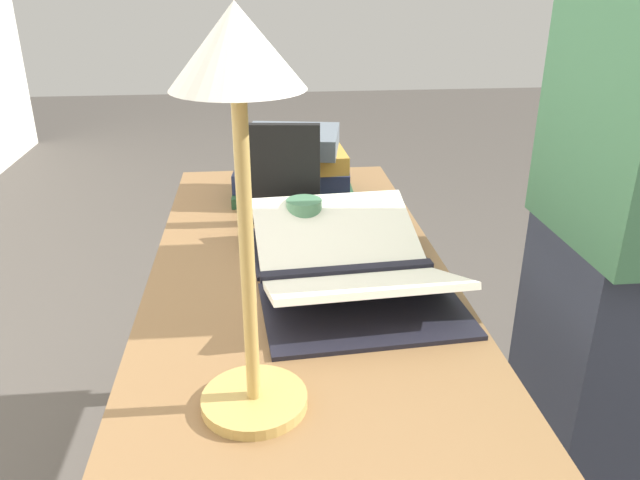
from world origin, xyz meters
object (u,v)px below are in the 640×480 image
coffee_mug (305,220)px  person_reader (617,221)px  reading_lamp (240,117)px  open_book (348,264)px  book_standing_upright (284,175)px  book_stack_tall (292,165)px

coffee_mug → person_reader: size_ratio=0.06×
reading_lamp → person_reader: size_ratio=0.30×
open_book → reading_lamp: size_ratio=1.04×
book_standing_upright → reading_lamp: 0.70m
open_book → person_reader: (-0.01, -0.51, 0.07)m
open_book → coffee_mug: bearing=15.2°
open_book → book_standing_upright: bearing=15.9°
coffee_mug → person_reader: bearing=-109.2°
reading_lamp → coffee_mug: size_ratio=4.81×
open_book → book_stack_tall: book_stack_tall is taller
open_book → reading_lamp: 0.54m
open_book → book_standing_upright: book_standing_upright is taller
book_standing_upright → book_stack_tall: bearing=-2.5°
reading_lamp → coffee_mug: reading_lamp is taller
reading_lamp → coffee_mug: bearing=-11.5°
book_standing_upright → person_reader: size_ratio=0.14×
open_book → reading_lamp: bearing=149.7°
book_standing_upright → reading_lamp: size_ratio=0.45×
open_book → book_standing_upright: 0.32m
person_reader → book_stack_tall: bearing=-129.8°
book_stack_tall → reading_lamp: bearing=173.0°
book_standing_upright → open_book: bearing=-153.2°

